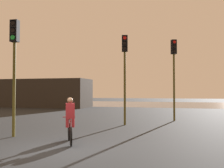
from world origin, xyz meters
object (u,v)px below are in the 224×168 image
(traffic_light_near_left, at_px, (14,56))
(cyclist, at_px, (70,120))
(traffic_light_far_right, at_px, (174,65))
(traffic_light_center, at_px, (125,63))
(distant_building, at_px, (36,93))

(traffic_light_near_left, distance_m, cyclist, 3.77)
(traffic_light_far_right, xyz_separation_m, traffic_light_center, (-2.59, -2.66, -0.10))
(distant_building, relative_size, traffic_light_far_right, 2.53)
(traffic_light_center, relative_size, cyclist, 3.04)
(traffic_light_center, bearing_deg, distant_building, -56.07)
(distant_building, distance_m, cyclist, 22.22)
(traffic_light_far_right, distance_m, cyclist, 9.04)
(traffic_light_center, height_order, cyclist, traffic_light_center)
(distant_building, relative_size, traffic_light_near_left, 2.70)
(distant_building, bearing_deg, traffic_light_near_left, -60.81)
(distant_building, xyz_separation_m, traffic_light_near_left, (9.84, -17.62, 1.66))
(distant_building, distance_m, traffic_light_near_left, 20.25)
(distant_building, bearing_deg, cyclist, -55.39)
(traffic_light_far_right, bearing_deg, cyclist, 43.06)
(cyclist, bearing_deg, traffic_light_center, 52.24)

